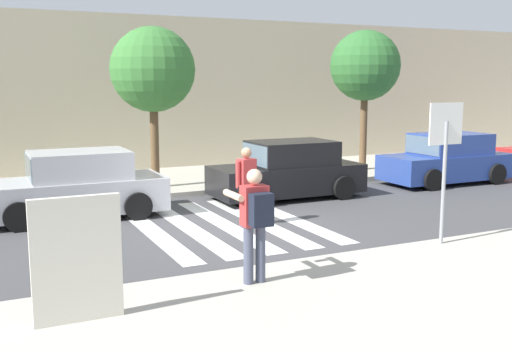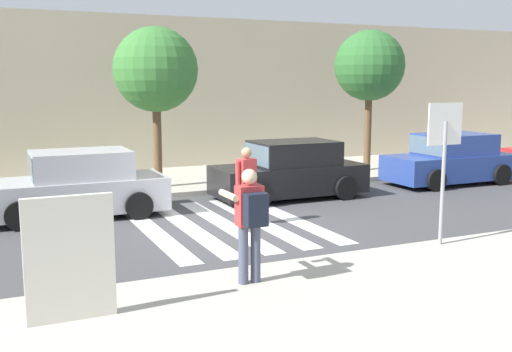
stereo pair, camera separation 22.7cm
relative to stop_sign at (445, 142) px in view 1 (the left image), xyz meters
name	(u,v)px [view 1 (the left image)]	position (x,y,z in m)	size (l,w,h in m)	color
ground_plane	(227,226)	(-2.86, 3.47, -2.04)	(120.00, 120.00, 0.00)	#424244
sidewalk_near	(418,326)	(-2.86, -2.73, -1.97)	(60.00, 6.00, 0.14)	#B2AD9E
sidewalk_far	(152,182)	(-2.86, 9.47, -1.97)	(60.00, 4.80, 0.14)	#B2AD9E
building_facade_far	(117,94)	(-2.86, 13.87, 0.64)	(56.00, 4.00, 5.36)	beige
crosswalk_stripe_0	(154,232)	(-4.46, 3.67, -2.04)	(0.44, 5.20, 0.01)	silver
crosswalk_stripe_1	(190,228)	(-3.66, 3.67, -2.04)	(0.44, 5.20, 0.01)	silver
crosswalk_stripe_2	(224,224)	(-2.86, 3.67, -2.04)	(0.44, 5.20, 0.01)	silver
crosswalk_stripe_3	(256,221)	(-2.06, 3.67, -2.04)	(0.44, 5.20, 0.01)	silver
crosswalk_stripe_4	(287,217)	(-1.26, 3.67, -2.04)	(0.44, 5.20, 0.01)	silver
stop_sign	(445,142)	(0.00, 0.00, 0.00)	(0.76, 0.08, 2.61)	gray
photographer_with_backpack	(255,216)	(-4.09, -0.55, -0.87)	(0.58, 0.84, 1.72)	#474C60
pedestrian_crossing	(246,182)	(-2.47, 3.32, -1.07)	(0.56, 0.34, 1.72)	#474C60
parked_car_silver	(76,187)	(-5.69, 5.77, -1.32)	(4.10, 1.92, 1.55)	#B7BABF
parked_car_black	(288,171)	(-0.11, 5.77, -1.32)	(4.10, 1.92, 1.55)	black
parked_car_blue	(447,160)	(5.50, 5.77, -1.32)	(4.10, 1.92, 1.55)	#284293
street_tree_center	(153,70)	(-3.11, 8.17, 1.40)	(2.37, 2.37, 4.51)	brown
street_tree_east	(365,66)	(4.32, 8.54, 1.60)	(2.36, 2.36, 4.71)	brown
advertising_board	(77,259)	(-6.71, -0.89, -1.10)	(1.10, 0.11, 1.60)	beige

